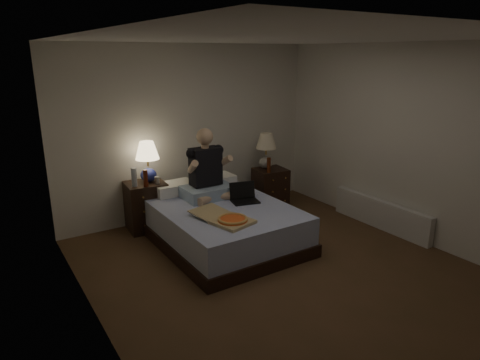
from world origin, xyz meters
TOP-DOWN VIEW (x-y plane):
  - floor at (0.00, 0.00)m, footprint 4.00×4.50m
  - ceiling at (0.00, 0.00)m, footprint 4.00×4.50m
  - wall_back at (0.00, 2.25)m, footprint 4.00×0.00m
  - wall_left at (-2.00, 0.00)m, footprint 0.00×4.50m
  - wall_right at (2.00, 0.00)m, footprint 0.00×4.50m
  - bed at (-0.18, 1.06)m, footprint 1.51×2.01m
  - nightstand_left at (-0.83, 2.00)m, footprint 0.55×0.50m
  - nightstand_right at (1.16, 1.81)m, footprint 0.52×0.48m
  - lamp_left at (-0.76, 2.02)m, footprint 0.33×0.33m
  - lamp_right at (1.12, 1.89)m, footprint 0.40×0.40m
  - water_bottle at (-1.00, 1.92)m, footprint 0.07×0.07m
  - soda_can at (-0.71, 1.86)m, footprint 0.07×0.07m
  - beer_bottle_left at (-0.88, 1.83)m, footprint 0.06×0.06m
  - beer_bottle_right at (1.01, 1.66)m, footprint 0.06×0.06m
  - person at (-0.17, 1.43)m, footprint 0.66×0.52m
  - laptop at (0.14, 1.00)m, footprint 0.40×0.35m
  - pizza_box at (-0.37, 0.48)m, footprint 0.57×0.83m
  - radiator at (1.93, 0.27)m, footprint 0.10×1.60m

SIDE VIEW (x-z plane):
  - floor at x=0.00m, z-range 0.00..0.00m
  - radiator at x=1.93m, z-range 0.00..0.40m
  - bed at x=-0.18m, z-range 0.00..0.50m
  - nightstand_right at x=1.16m, z-range 0.00..0.62m
  - nightstand_left at x=-0.83m, z-range 0.00..0.67m
  - pizza_box at x=-0.37m, z-range 0.50..0.58m
  - laptop at x=0.14m, z-range 0.50..0.74m
  - soda_can at x=-0.71m, z-range 0.67..0.77m
  - beer_bottle_right at x=1.01m, z-range 0.62..0.85m
  - beer_bottle_left at x=-0.88m, z-range 0.67..0.90m
  - water_bottle at x=-1.00m, z-range 0.67..0.92m
  - lamp_right at x=1.12m, z-range 0.62..1.18m
  - lamp_left at x=-0.76m, z-range 0.67..1.23m
  - person at x=-0.17m, z-range 0.50..1.43m
  - wall_back at x=0.00m, z-range 0.00..2.50m
  - wall_left at x=-2.00m, z-range 0.00..2.50m
  - wall_right at x=2.00m, z-range 0.00..2.50m
  - ceiling at x=0.00m, z-range 2.50..2.50m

